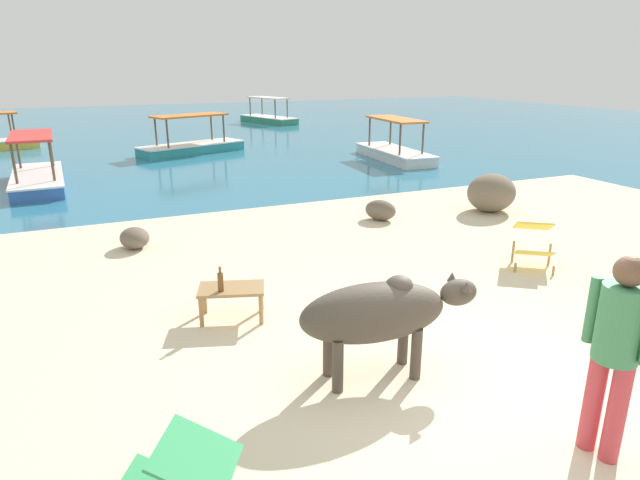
{
  "coord_description": "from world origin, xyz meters",
  "views": [
    {
      "loc": [
        -3.17,
        -3.69,
        2.92
      ],
      "look_at": [
        -0.27,
        3.0,
        0.55
      ],
      "focal_mm": 30.47,
      "sensor_mm": 36.0,
      "label": 1
    }
  ],
  "objects_px": {
    "boat_teal": "(192,145)",
    "deck_chair_near": "(174,480)",
    "low_bench_table": "(232,292)",
    "bottle": "(221,282)",
    "boat_white": "(394,151)",
    "cow": "(378,313)",
    "boat_blue": "(37,176)",
    "deck_chair_far": "(533,241)",
    "person_standing": "(616,344)",
    "boat_green": "(269,117)"
  },
  "relations": [
    {
      "from": "deck_chair_far",
      "to": "deck_chair_near",
      "type": "bearing_deg",
      "value": -26.99
    },
    {
      "from": "deck_chair_near",
      "to": "boat_blue",
      "type": "distance_m",
      "value": 12.11
    },
    {
      "from": "boat_green",
      "to": "boat_teal",
      "type": "bearing_deg",
      "value": 128.42
    },
    {
      "from": "bottle",
      "to": "deck_chair_far",
      "type": "bearing_deg",
      "value": 0.55
    },
    {
      "from": "deck_chair_near",
      "to": "boat_green",
      "type": "relative_size",
      "value": 0.24
    },
    {
      "from": "boat_blue",
      "to": "bottle",
      "type": "bearing_deg",
      "value": 12.19
    },
    {
      "from": "boat_blue",
      "to": "deck_chair_far",
      "type": "bearing_deg",
      "value": 35.38
    },
    {
      "from": "bottle",
      "to": "boat_white",
      "type": "bearing_deg",
      "value": 49.75
    },
    {
      "from": "cow",
      "to": "low_bench_table",
      "type": "height_order",
      "value": "cow"
    },
    {
      "from": "low_bench_table",
      "to": "boat_teal",
      "type": "distance_m",
      "value": 13.23
    },
    {
      "from": "cow",
      "to": "deck_chair_far",
      "type": "height_order",
      "value": "cow"
    },
    {
      "from": "boat_teal",
      "to": "boat_green",
      "type": "bearing_deg",
      "value": 36.5
    },
    {
      "from": "boat_teal",
      "to": "boat_blue",
      "type": "relative_size",
      "value": 1.03
    },
    {
      "from": "bottle",
      "to": "deck_chair_near",
      "type": "bearing_deg",
      "value": -109.24
    },
    {
      "from": "boat_blue",
      "to": "deck_chair_near",
      "type": "bearing_deg",
      "value": 4.37
    },
    {
      "from": "deck_chair_near",
      "to": "cow",
      "type": "bearing_deg",
      "value": -122.76
    },
    {
      "from": "person_standing",
      "to": "deck_chair_far",
      "type": "bearing_deg",
      "value": -138.5
    },
    {
      "from": "boat_green",
      "to": "boat_white",
      "type": "bearing_deg",
      "value": 161.79
    },
    {
      "from": "cow",
      "to": "deck_chair_near",
      "type": "distance_m",
      "value": 2.35
    },
    {
      "from": "cow",
      "to": "boat_white",
      "type": "bearing_deg",
      "value": 65.34
    },
    {
      "from": "boat_green",
      "to": "boat_white",
      "type": "xyz_separation_m",
      "value": [
        0.08,
        -12.53,
        0.0
      ]
    },
    {
      "from": "bottle",
      "to": "boat_teal",
      "type": "bearing_deg",
      "value": 80.74
    },
    {
      "from": "cow",
      "to": "boat_teal",
      "type": "relative_size",
      "value": 0.47
    },
    {
      "from": "low_bench_table",
      "to": "bottle",
      "type": "height_order",
      "value": "bottle"
    },
    {
      "from": "person_standing",
      "to": "boat_teal",
      "type": "distance_m",
      "value": 16.51
    },
    {
      "from": "deck_chair_far",
      "to": "boat_teal",
      "type": "distance_m",
      "value": 13.35
    },
    {
      "from": "deck_chair_far",
      "to": "person_standing",
      "type": "relative_size",
      "value": 0.57
    },
    {
      "from": "boat_teal",
      "to": "boat_blue",
      "type": "height_order",
      "value": "same"
    },
    {
      "from": "bottle",
      "to": "boat_green",
      "type": "relative_size",
      "value": 0.08
    },
    {
      "from": "low_bench_table",
      "to": "boat_teal",
      "type": "height_order",
      "value": "boat_teal"
    },
    {
      "from": "cow",
      "to": "boat_green",
      "type": "bearing_deg",
      "value": 81.1
    },
    {
      "from": "deck_chair_far",
      "to": "bottle",
      "type": "bearing_deg",
      "value": -52.99
    },
    {
      "from": "bottle",
      "to": "boat_teal",
      "type": "xyz_separation_m",
      "value": [
        2.14,
        13.14,
        -0.27
      ]
    },
    {
      "from": "cow",
      "to": "boat_teal",
      "type": "xyz_separation_m",
      "value": [
        1.05,
        14.85,
        -0.42
      ]
    },
    {
      "from": "boat_blue",
      "to": "boat_teal",
      "type": "bearing_deg",
      "value": 128.45
    },
    {
      "from": "deck_chair_far",
      "to": "boat_white",
      "type": "bearing_deg",
      "value": -162.3
    },
    {
      "from": "deck_chair_near",
      "to": "boat_white",
      "type": "xyz_separation_m",
      "value": [
        8.81,
        12.05,
        -0.13
      ]
    },
    {
      "from": "low_bench_table",
      "to": "bottle",
      "type": "distance_m",
      "value": 0.24
    },
    {
      "from": "deck_chair_near",
      "to": "deck_chair_far",
      "type": "relative_size",
      "value": 1.0
    },
    {
      "from": "bottle",
      "to": "person_standing",
      "type": "relative_size",
      "value": 0.18
    },
    {
      "from": "person_standing",
      "to": "boat_white",
      "type": "relative_size",
      "value": 0.43
    },
    {
      "from": "boat_teal",
      "to": "deck_chair_near",
      "type": "bearing_deg",
      "value": -121.55
    },
    {
      "from": "low_bench_table",
      "to": "person_standing",
      "type": "distance_m",
      "value": 4.0
    },
    {
      "from": "low_bench_table",
      "to": "cow",
      "type": "bearing_deg",
      "value": -43.72
    },
    {
      "from": "bottle",
      "to": "boat_white",
      "type": "distance_m",
      "value": 12.13
    },
    {
      "from": "boat_teal",
      "to": "boat_blue",
      "type": "xyz_separation_m",
      "value": [
        -4.54,
        -3.92,
        0.0
      ]
    },
    {
      "from": "low_bench_table",
      "to": "deck_chair_near",
      "type": "relative_size",
      "value": 0.93
    },
    {
      "from": "cow",
      "to": "boat_white",
      "type": "relative_size",
      "value": 0.49
    },
    {
      "from": "deck_chair_far",
      "to": "boat_green",
      "type": "bearing_deg",
      "value": -151.54
    },
    {
      "from": "cow",
      "to": "person_standing",
      "type": "xyz_separation_m",
      "value": [
        1.04,
        -1.64,
        0.28
      ]
    }
  ]
}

